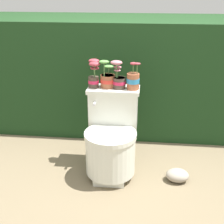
{
  "coord_description": "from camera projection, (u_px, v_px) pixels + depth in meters",
  "views": [
    {
      "loc": [
        0.17,
        -2.07,
        1.45
      ],
      "look_at": [
        -0.07,
        0.14,
        0.51
      ],
      "focal_mm": 50.0,
      "sensor_mm": 36.0,
      "label": 1
    }
  ],
  "objects": [
    {
      "name": "garden_stone",
      "position": [
        177.0,
        175.0,
        2.43
      ],
      "size": [
        0.18,
        0.14,
        0.1
      ],
      "color": "#9E9384",
      "rests_on": "ground"
    },
    {
      "name": "hedge_backdrop",
      "position": [
        129.0,
        73.0,
        3.28
      ],
      "size": [
        4.34,
        0.93,
        1.12
      ],
      "color": "#193819",
      "rests_on": "ground"
    },
    {
      "name": "potted_plant_midright",
      "position": [
        133.0,
        80.0,
        2.4
      ],
      "size": [
        0.1,
        0.1,
        0.21
      ],
      "color": "#9E5638",
      "rests_on": "toilet"
    },
    {
      "name": "toilet",
      "position": [
        111.0,
        139.0,
        2.45
      ],
      "size": [
        0.41,
        0.53,
        0.67
      ],
      "color": "silver",
      "rests_on": "ground"
    },
    {
      "name": "potted_plant_left",
      "position": [
        94.0,
        75.0,
        2.43
      ],
      "size": [
        0.1,
        0.09,
        0.23
      ],
      "color": "#47382D",
      "rests_on": "toilet"
    },
    {
      "name": "potted_plant_middle",
      "position": [
        119.0,
        79.0,
        2.42
      ],
      "size": [
        0.12,
        0.1,
        0.22
      ],
      "color": "#47382D",
      "rests_on": "toilet"
    },
    {
      "name": "potted_plant_midleft",
      "position": [
        108.0,
        79.0,
        2.44
      ],
      "size": [
        0.12,
        0.13,
        0.23
      ],
      "color": "#9E5638",
      "rests_on": "toilet"
    },
    {
      "name": "ground_plane",
      "position": [
        119.0,
        179.0,
        2.47
      ],
      "size": [
        12.0,
        12.0,
        0.0
      ],
      "primitive_type": "plane",
      "color": "#75664C"
    }
  ]
}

